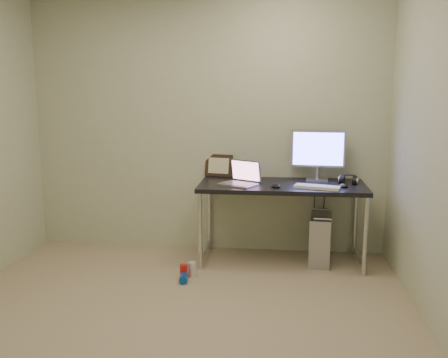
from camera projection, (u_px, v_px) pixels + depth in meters
floor at (172, 328)px, 3.43m from camera, size 3.50×3.50×0.00m
wall_back at (207, 126)px, 4.91m from camera, size 3.50×0.02×2.50m
desk at (282, 192)px, 4.61m from camera, size 1.52×0.67×0.75m
tower_computer at (320, 239)px, 4.67m from camera, size 0.24×0.45×0.48m
cable_a at (314, 214)px, 4.90m from camera, size 0.01×0.16×0.69m
cable_b at (323, 217)px, 4.88m from camera, size 0.02×0.11×0.71m
can_red at (184, 271)px, 4.31m from camera, size 0.08×0.08×0.12m
can_white at (192, 269)px, 4.34m from camera, size 0.10×0.10×0.13m
can_blue at (184, 278)px, 4.23m from camera, size 0.09×0.13×0.07m
laptop at (241, 179)px, 4.55m from camera, size 0.40×0.37×0.22m
monitor at (318, 151)px, 4.71m from camera, size 0.51×0.16×0.48m
keyboard at (317, 187)px, 4.39m from camera, size 0.42×0.23×0.02m
mouse_right at (344, 185)px, 4.44m from camera, size 0.10×0.13×0.04m
mouse_left at (276, 185)px, 4.44m from camera, size 0.11×0.14×0.04m
headphones at (348, 181)px, 4.60m from camera, size 0.18×0.11×0.11m
picture_frame at (219, 165)px, 4.94m from camera, size 0.29×0.13×0.22m
webcam at (245, 168)px, 4.88m from camera, size 0.05×0.04×0.13m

